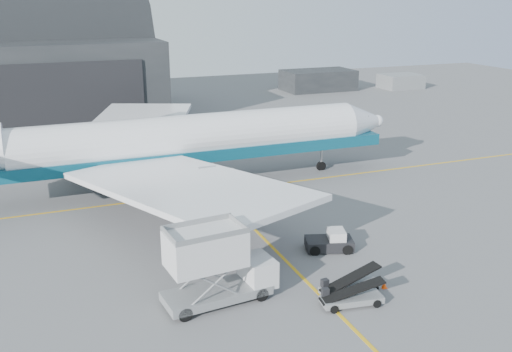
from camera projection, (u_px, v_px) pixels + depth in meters
name	position (u px, v px, depth m)	size (l,w,h in m)	color
ground	(308.00, 283.00, 38.14)	(200.00, 200.00, 0.00)	#565659
taxi_lines	(243.00, 217.00, 49.37)	(80.00, 42.12, 0.02)	gold
distant_bldg_a	(318.00, 90.00, 115.22)	(14.00, 8.00, 4.00)	black
distant_bldg_b	(400.00, 88.00, 117.60)	(8.00, 6.00, 2.80)	gray
airliner	(174.00, 142.00, 55.63)	(47.77, 46.32, 16.76)	white
catering_truck	(215.00, 266.00, 35.06)	(7.34, 3.36, 4.89)	gray
pushback_tug	(330.00, 242.00, 42.97)	(3.93, 2.95, 1.62)	black
belt_loader_a	(351.00, 298.00, 35.29)	(4.19, 1.88, 1.57)	gray
belt_loader_b	(349.00, 286.00, 36.70)	(4.35, 1.85, 1.63)	gray
traffic_cone	(384.00, 285.00, 37.43)	(0.35, 0.35, 0.51)	#FB4407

